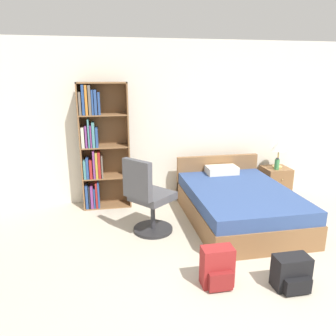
% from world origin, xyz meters
% --- Properties ---
extents(ground_plane, '(14.00, 14.00, 0.00)m').
position_xyz_m(ground_plane, '(0.00, 0.00, 0.00)').
color(ground_plane, '#BCB29E').
extents(wall_back, '(9.00, 0.06, 2.60)m').
position_xyz_m(wall_back, '(0.00, 3.23, 1.30)').
color(wall_back, silver).
rests_on(wall_back, ground_plane).
extents(bookshelf, '(0.74, 0.30, 1.95)m').
position_xyz_m(bookshelf, '(-1.55, 2.96, 0.98)').
color(bookshelf, brown).
rests_on(bookshelf, ground_plane).
extents(bed, '(1.39, 2.01, 0.75)m').
position_xyz_m(bed, '(0.41, 2.07, 0.26)').
color(bed, brown).
rests_on(bed, ground_plane).
extents(office_chair, '(0.72, 0.71, 1.05)m').
position_xyz_m(office_chair, '(-0.93, 1.88, 0.49)').
color(office_chair, '#232326').
rests_on(office_chair, ground_plane).
extents(nightstand, '(0.43, 0.45, 0.50)m').
position_xyz_m(nightstand, '(1.46, 2.91, 0.25)').
color(nightstand, brown).
rests_on(nightstand, ground_plane).
extents(table_lamp, '(0.25, 0.25, 0.47)m').
position_xyz_m(table_lamp, '(1.49, 2.94, 0.86)').
color(table_lamp, tan).
rests_on(table_lamp, nightstand).
extents(water_bottle, '(0.08, 0.08, 0.20)m').
position_xyz_m(water_bottle, '(1.40, 2.81, 0.60)').
color(water_bottle, '#3F8C4C').
rests_on(water_bottle, nightstand).
extents(backpack_black, '(0.35, 0.27, 0.34)m').
position_xyz_m(backpack_black, '(0.31, 0.45, 0.16)').
color(backpack_black, black).
rests_on(backpack_black, ground_plane).
extents(backpack_red, '(0.32, 0.24, 0.41)m').
position_xyz_m(backpack_red, '(-0.40, 0.62, 0.20)').
color(backpack_red, maroon).
rests_on(backpack_red, ground_plane).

